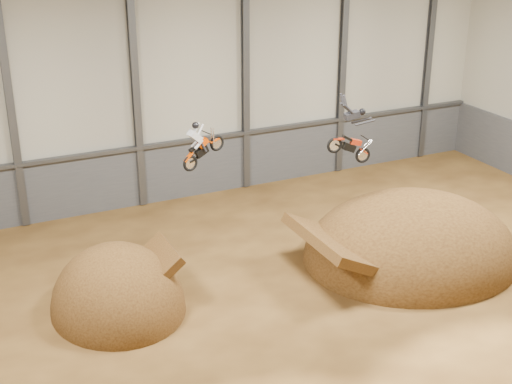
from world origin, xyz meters
TOP-DOWN VIEW (x-y plane):
  - floor at (0.00, 0.00)m, footprint 40.00×40.00m
  - back_wall at (0.00, 15.00)m, footprint 40.00×0.10m
  - lower_band_back at (0.00, 14.90)m, footprint 39.80×0.18m
  - steel_rail at (0.00, 14.75)m, footprint 39.80×0.35m
  - steel_column_1 at (-10.00, 14.80)m, footprint 0.40×0.36m
  - steel_column_2 at (-3.33, 14.80)m, footprint 0.40×0.36m
  - steel_column_3 at (3.33, 14.80)m, footprint 0.40×0.36m
  - steel_column_4 at (10.00, 14.80)m, footprint 0.40×0.36m
  - steel_column_5 at (16.67, 14.80)m, footprint 0.40×0.36m
  - takeoff_ramp at (-7.71, 4.08)m, footprint 5.77×6.66m
  - landing_ramp at (6.82, 2.64)m, footprint 11.05×9.78m
  - fmx_rider_a at (-2.65, 6.01)m, footprint 3.14×1.56m
  - fmx_rider_b at (3.72, 4.22)m, footprint 4.11×1.35m

SIDE VIEW (x-z plane):
  - floor at x=0.00m, z-range 0.00..0.00m
  - takeoff_ramp at x=-7.71m, z-range -2.88..2.88m
  - landing_ramp at x=6.82m, z-range -3.19..3.19m
  - lower_band_back at x=0.00m, z-range 0.00..3.50m
  - steel_rail at x=0.00m, z-range 3.45..3.65m
  - fmx_rider_a at x=-2.65m, z-range 5.15..8.06m
  - fmx_rider_b at x=3.72m, z-range 4.71..8.51m
  - back_wall at x=0.00m, z-range 0.00..14.00m
  - steel_column_1 at x=-10.00m, z-range 0.05..13.95m
  - steel_column_2 at x=-3.33m, z-range 0.05..13.95m
  - steel_column_3 at x=3.33m, z-range 0.05..13.95m
  - steel_column_4 at x=10.00m, z-range 0.05..13.95m
  - steel_column_5 at x=16.67m, z-range 0.05..13.95m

